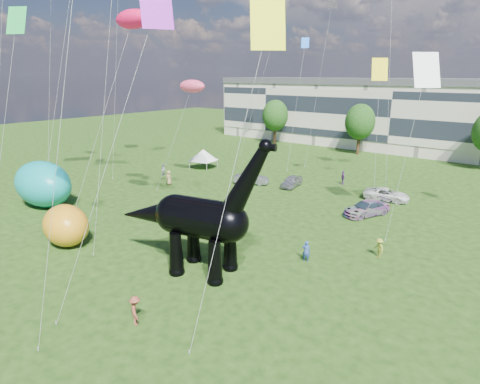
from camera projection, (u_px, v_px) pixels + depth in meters
The scene contains 14 objects.
ground at pixel (187, 302), 25.21m from camera, with size 220.00×220.00×0.00m, color #16330C.
terrace_row at pixel (401, 118), 74.35m from camera, with size 78.00×11.00×12.00m, color beige.
tree_far_left at pixel (275, 113), 80.99m from camera, with size 5.20×5.20×9.44m.
tree_mid_left at pixel (360, 119), 70.03m from camera, with size 5.20×5.20×9.44m.
dinosaur_sculpture at pixel (196, 220), 28.33m from camera, with size 12.70×4.94×10.37m.
car_silver at pixel (292, 181), 50.91m from camera, with size 1.69×4.21×1.43m, color #B5B6BA.
car_grey at pixel (251, 179), 52.22m from camera, with size 1.55×4.45×1.47m, color slate.
car_white at pixel (387, 195), 45.40m from camera, with size 2.30×4.98×1.38m, color white.
car_dark at pixel (367, 208), 40.58m from camera, with size 2.11×5.20×1.51m, color #595960.
gazebo_left at pixel (203, 155), 60.75m from camera, with size 4.91×4.91×2.91m.
inflatable_teal at pixel (43, 184), 43.09m from camera, with size 7.88×4.92×4.92m, color #0C9899.
inflatable_yellow at pixel (66, 225), 33.25m from camera, with size 4.52×3.48×3.48m, color orange.
visitors at pixel (296, 221), 36.74m from camera, with size 53.27×37.35×1.85m.
kites at pixel (116, 0), 39.30m from camera, with size 60.08×50.91×26.51m.
Camera 1 is at (16.66, -15.07, 13.78)m, focal length 30.00 mm.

